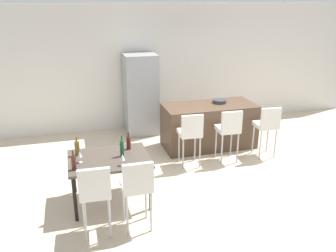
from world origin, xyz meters
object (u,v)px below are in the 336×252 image
dining_chair_near (95,190)px  refrigerator (141,95)px  wine_bottle_middle (77,148)px  wine_bottle_near (122,148)px  bar_chair_middle (229,128)px  fruit_bowl (220,101)px  bar_chair_left (191,132)px  wine_glass_right (123,157)px  kitchen_island (209,126)px  wine_glass_left (80,155)px  wine_bottle_inner (129,143)px  dining_table (109,162)px  dining_chair_far (137,184)px  bar_chair_right (267,124)px  wine_bottle_corner (74,163)px

dining_chair_near → refrigerator: 3.89m
wine_bottle_middle → wine_bottle_near: wine_bottle_near is taller
bar_chair_middle → fruit_bowl: 0.95m
bar_chair_left → wine_glass_right: bar_chair_left is taller
fruit_bowl → wine_bottle_near: bearing=-143.8°
kitchen_island → wine_glass_left: (-2.70, -1.68, 0.40)m
bar_chair_left → bar_chair_middle: (0.77, -0.00, 0.00)m
wine_bottle_inner → wine_glass_right: wine_bottle_inner is taller
wine_bottle_near → refrigerator: size_ratio=0.18×
dining_table → fruit_bowl: 3.07m
bar_chair_middle → wine_glass_left: size_ratio=6.03×
dining_chair_far → refrigerator: size_ratio=0.57×
kitchen_island → bar_chair_right: size_ratio=1.82×
kitchen_island → dining_chair_near: 3.55m
wine_glass_right → refrigerator: (0.90, 3.13, 0.06)m
wine_bottle_inner → wine_bottle_near: bearing=-120.6°
bar_chair_middle → dining_table: size_ratio=0.87×
fruit_bowl → wine_glass_left: bearing=-149.2°
wine_glass_left → bar_chair_middle: bearing=17.3°
bar_chair_left → bar_chair_right: same height
refrigerator → fruit_bowl: bearing=-37.0°
wine_glass_right → refrigerator: size_ratio=0.09×
dining_chair_near → wine_glass_right: 0.70m
bar_chair_left → wine_glass_left: (-2.00, -0.86, 0.17)m
wine_bottle_middle → wine_bottle_inner: bearing=1.8°
dining_chair_near → wine_bottle_inner: size_ratio=3.72×
bar_chair_right → wine_bottle_middle: bar_chair_right is taller
bar_chair_right → bar_chair_middle: bearing=-180.0°
dining_chair_far → wine_bottle_inner: (0.07, 1.07, 0.15)m
refrigerator → wine_glass_right: bearing=-106.0°
dining_chair_far → wine_bottle_corner: 0.98m
dining_chair_near → wine_glass_right: dining_chair_near is taller
dining_chair_near → wine_bottle_near: 0.98m
wine_glass_right → fruit_bowl: 3.11m
dining_table → fruit_bowl: bearing=34.1°
wine_bottle_inner → wine_bottle_near: (-0.14, -0.24, 0.02)m
kitchen_island → wine_bottle_middle: 3.09m
bar_chair_left → wine_bottle_inner: size_ratio=3.72×
dining_table → refrigerator: bearing=69.4°
dining_chair_near → wine_glass_right: bearing=49.8°
bar_chair_right → kitchen_island: bearing=137.4°
bar_chair_left → dining_table: bearing=-152.7°
wine_bottle_middle → refrigerator: refrigerator is taller
wine_bottle_inner → fruit_bowl: size_ratio=0.98×
dining_chair_near → wine_bottle_middle: bearing=99.4°
bar_chair_middle → dining_chair_far: 2.65m
wine_glass_right → refrigerator: bearing=74.0°
dining_table → wine_glass_right: size_ratio=6.92×
kitchen_island → fruit_bowl: fruit_bowl is taller
wine_bottle_middle → wine_bottle_corner: bearing=-97.4°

